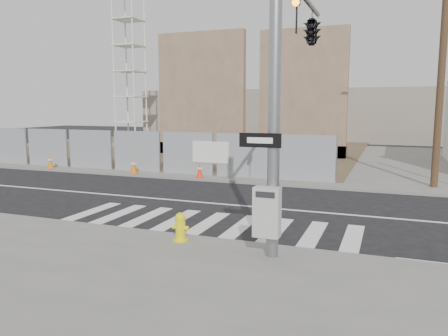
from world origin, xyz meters
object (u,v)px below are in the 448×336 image
(signal_pole, at_px, (301,50))
(crane_tower, at_px, (129,34))
(traffic_cone_c, at_px, (134,166))
(traffic_cone_b, at_px, (51,162))
(fire_hydrant, at_px, (180,227))
(traffic_cone_d, at_px, (200,171))

(signal_pole, relative_size, crane_tower, 0.39)
(crane_tower, height_order, traffic_cone_c, crane_tower)
(traffic_cone_b, bearing_deg, fire_hydrant, -36.34)
(traffic_cone_c, xyz_separation_m, traffic_cone_d, (3.48, 0.00, -0.04))
(crane_tower, distance_m, traffic_cone_b, 15.73)
(signal_pole, distance_m, traffic_cone_c, 11.93)
(traffic_cone_c, bearing_deg, crane_tower, 122.98)
(fire_hydrant, distance_m, traffic_cone_c, 11.15)
(traffic_cone_b, xyz_separation_m, traffic_cone_d, (8.51, 0.00, -0.02))
(signal_pole, bearing_deg, fire_hydrant, -132.73)
(crane_tower, distance_m, traffic_cone_c, 17.47)
(signal_pole, xyz_separation_m, traffic_cone_c, (-9.20, 6.27, -4.30))
(traffic_cone_b, bearing_deg, traffic_cone_d, 0.00)
(traffic_cone_d, bearing_deg, fire_hydrant, -68.76)
(fire_hydrant, height_order, traffic_cone_b, traffic_cone_b)
(fire_hydrant, distance_m, traffic_cone_d, 9.41)
(traffic_cone_b, distance_m, traffic_cone_d, 8.51)
(traffic_cone_c, bearing_deg, signal_pole, -34.25)
(signal_pole, xyz_separation_m, crane_tower, (-17.49, 19.05, 4.24))
(crane_tower, distance_m, traffic_cone_d, 19.38)
(traffic_cone_d, bearing_deg, traffic_cone_c, 180.00)
(fire_hydrant, distance_m, traffic_cone_b, 14.80)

